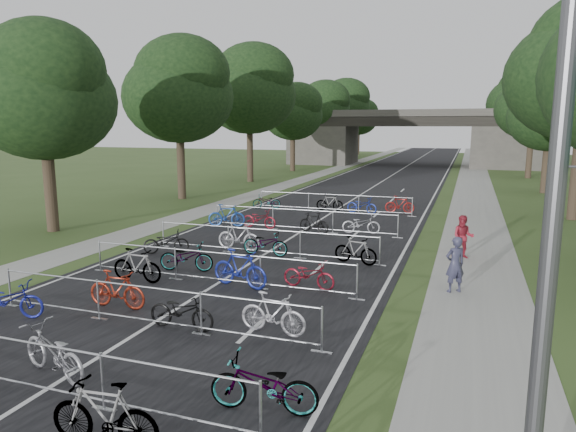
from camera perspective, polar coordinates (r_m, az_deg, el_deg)
name	(u,v)px	position (r m, az deg, el deg)	size (l,w,h in m)	color
road	(392,176)	(54.11, 11.44, 4.42)	(11.00, 140.00, 0.01)	black
sidewalk_right	(474,178)	(53.59, 19.95, 3.97)	(3.00, 140.00, 0.01)	gray
sidewalk_left	(322,173)	(55.65, 3.75, 4.75)	(2.00, 140.00, 0.01)	gray
lane_markings	(392,176)	(54.11, 11.44, 4.41)	(0.12, 140.00, 0.00)	silver
overpass_bridge	(409,138)	(68.77, 13.34, 8.44)	(31.00, 8.00, 7.05)	#44423D
lamppost	(557,211)	(5.46, 27.75, 0.49)	(0.61, 0.65, 8.21)	#4C4C51
tree_left_0	(43,95)	(27.04, -25.55, 12.04)	(6.72, 6.72, 10.25)	#33261C
tree_left_1	(179,93)	(36.62, -11.99, 13.27)	(7.56, 7.56, 11.53)	#33261C
tree_left_2	(250,91)	(47.32, -4.25, 13.65)	(8.40, 8.40, 12.81)	#33261C
tree_right_2	(552,114)	(43.64, 27.28, 10.05)	(6.16, 6.16, 9.39)	#33261C
tree_left_3	(293,113)	(58.44, 0.60, 11.38)	(6.72, 6.72, 10.25)	#33261C
tree_right_3	(535,106)	(55.58, 25.73, 10.93)	(7.17, 7.17, 10.93)	#33261C
tree_left_4	(322,109)	(69.92, 3.85, 11.80)	(7.56, 7.56, 11.53)	#33261C
tree_right_4	(524,101)	(67.56, 24.73, 11.49)	(8.18, 8.18, 12.47)	#33261C
tree_left_5	(344,106)	(81.55, 6.19, 12.07)	(8.40, 8.40, 12.81)	#33261C
tree_right_5	(515,119)	(79.47, 23.87, 9.78)	(6.16, 6.16, 9.39)	#33261C
tree_left_6	(359,118)	(93.22, 7.91, 10.77)	(6.72, 6.72, 10.25)	#33261C
tree_right_6	(509,114)	(91.46, 23.38, 10.35)	(7.17, 7.17, 10.93)	#33261C
barrier_row_1	(36,368)	(11.19, -26.21, -14.95)	(9.70, 0.08, 1.10)	#A5A8AD
barrier_row_2	(148,306)	(13.72, -15.33, -9.65)	(9.70, 0.08, 1.10)	#A5A8AD
barrier_row_3	(217,268)	(16.82, -7.93, -5.72)	(9.70, 0.08, 1.10)	#A5A8AD
barrier_row_4	(263,242)	(20.34, -2.75, -2.88)	(9.70, 0.08, 1.10)	#A5A8AD
barrier_row_5	(302,220)	(24.94, 1.59, -0.47)	(9.70, 0.08, 1.10)	#A5A8AD
barrier_row_6	(333,203)	(30.63, 5.05, 1.45)	(9.70, 0.08, 1.10)	#A5A8AD
bike_5	(53,352)	(11.77, -24.65, -13.62)	(0.71, 2.05, 1.08)	#94949B
bike_6	(104,415)	(9.16, -19.73, -20.08)	(0.53, 1.89, 1.14)	#A5A8AD
bike_7	(264,386)	(9.60, -2.73, -18.32)	(0.70, 2.00, 1.05)	#A5A8AD
bike_8	(8,300)	(15.68, -28.69, -8.23)	(0.67, 1.91, 1.00)	navy
bike_9	(117,290)	(15.28, -18.48, -7.78)	(0.51, 1.81, 1.09)	maroon
bike_10	(182,311)	(13.37, -11.74, -10.34)	(0.63, 1.80, 0.95)	black
bike_11	(273,314)	(12.79, -1.67, -10.82)	(0.50, 1.76, 1.06)	silver
bike_12	(137,266)	(17.59, -16.44, -5.31)	(0.52, 1.85, 1.11)	#A5A8AD
bike_13	(186,257)	(18.47, -11.22, -4.52)	(0.67, 1.93, 1.01)	#A5A8AD
bike_14	(240,269)	(16.38, -5.37, -5.86)	(0.57, 2.04, 1.22)	navy
bike_15	(309,275)	(16.24, 2.34, -6.53)	(0.61, 1.74, 0.91)	maroon
bike_16	(166,242)	(21.17, -13.39, -2.84)	(0.63, 1.80, 0.95)	black
bike_17	(239,237)	(21.25, -5.51, -2.29)	(0.54, 1.90, 1.14)	#BCBBC4
bike_18	(265,243)	(20.29, -2.53, -3.07)	(0.65, 1.87, 0.98)	#A5A8AD
bike_19	(356,251)	(19.19, 7.52, -3.83)	(0.48, 1.71, 1.03)	#A5A8AD
bike_20	(227,216)	(26.24, -6.84, 0.04)	(0.54, 1.90, 1.14)	#1C459E
bike_21	(259,219)	(25.75, -3.21, -0.31)	(0.63, 1.82, 0.95)	maroon
bike_22	(314,223)	(24.59, 2.91, -0.76)	(0.46, 1.64, 0.99)	black
bike_23	(361,224)	(24.62, 8.12, -0.89)	(0.62, 1.79, 0.94)	#B2B2BA
bike_24	(267,202)	(31.77, -2.40, 1.62)	(0.60, 1.71, 0.90)	#A5A8AD
bike_25	(330,203)	(31.14, 4.65, 1.50)	(0.46, 1.64, 0.98)	#A5A8AD
bike_26	(362,205)	(30.31, 8.20, 1.18)	(0.64, 1.85, 0.97)	#1B2E99
bike_27	(400,205)	(30.79, 12.30, 1.24)	(0.48, 1.70, 1.02)	maroon
pedestrian_a	(455,265)	(16.59, 18.06, -5.18)	(0.64, 0.42, 1.75)	#32324B
pedestrian_b	(463,237)	(20.94, 18.87, -2.23)	(0.81, 0.63, 1.67)	#A02233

